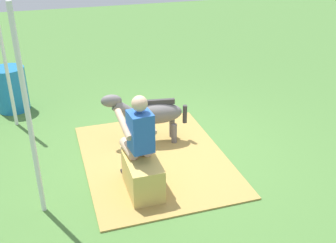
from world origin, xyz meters
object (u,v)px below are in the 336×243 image
object	(u,v)px
hay_bale	(143,177)
tent_pole_left	(29,118)
pony_standing	(150,113)
tent_pole_right	(4,55)
person_seated	(138,136)
water_barrel	(11,89)

from	to	relation	value
hay_bale	tent_pole_left	size ratio (longest dim) A/B	0.28
pony_standing	tent_pole_right	world-z (taller)	tent_pole_right
pony_standing	tent_pole_right	size ratio (longest dim) A/B	0.53
person_seated	tent_pole_right	xyz separation A→B (m)	(2.44, 1.63, 0.52)
tent_pole_left	tent_pole_right	bearing A→B (deg)	8.05
tent_pole_right	tent_pole_left	bearing A→B (deg)	-171.95
water_barrel	tent_pole_left	xyz separation A→B (m)	(-3.27, -0.42, 0.86)
pony_standing	tent_pole_left	bearing A→B (deg)	125.96
person_seated	tent_pole_left	xyz separation A→B (m)	(-0.15, 1.27, 0.52)
tent_pole_left	tent_pole_right	world-z (taller)	same
tent_pole_right	water_barrel	bearing A→B (deg)	4.28
person_seated	water_barrel	world-z (taller)	person_seated
tent_pole_right	pony_standing	bearing A→B (deg)	-122.47
hay_bale	tent_pole_right	xyz separation A→B (m)	(2.60, 1.64, 1.03)
pony_standing	water_barrel	distance (m)	2.95
tent_pole_left	water_barrel	bearing A→B (deg)	7.27
hay_bale	tent_pole_right	size ratio (longest dim) A/B	0.28
pony_standing	water_barrel	world-z (taller)	pony_standing
person_seated	pony_standing	bearing A→B (deg)	-22.66
pony_standing	tent_pole_left	distance (m)	2.27
water_barrel	tent_pole_right	world-z (taller)	tent_pole_right
pony_standing	tent_pole_right	distance (m)	2.60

